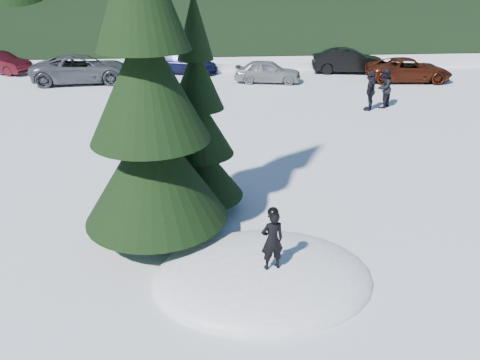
{
  "coord_description": "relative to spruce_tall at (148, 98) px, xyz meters",
  "views": [
    {
      "loc": [
        -1.18,
        -7.79,
        5.68
      ],
      "look_at": [
        -0.24,
        2.47,
        1.1
      ],
      "focal_mm": 35.0,
      "sensor_mm": 36.0,
      "label": 1
    }
  ],
  "objects": [
    {
      "name": "ground",
      "position": [
        2.2,
        -1.8,
        -3.32
      ],
      "size": [
        200.0,
        200.0,
        0.0
      ],
      "primitive_type": "plane",
      "color": "white",
      "rests_on": "ground"
    },
    {
      "name": "snow_mound",
      "position": [
        2.2,
        -1.8,
        -3.32
      ],
      "size": [
        4.48,
        3.52,
        0.96
      ],
      "primitive_type": "ellipsoid",
      "color": "white",
      "rests_on": "ground"
    },
    {
      "name": "spruce_tall",
      "position": [
        0.0,
        0.0,
        0.0
      ],
      "size": [
        3.2,
        3.2,
        8.6
      ],
      "color": "black",
      "rests_on": "ground"
    },
    {
      "name": "spruce_short",
      "position": [
        1.0,
        1.4,
        -1.22
      ],
      "size": [
        2.2,
        2.2,
        5.37
      ],
      "color": "black",
      "rests_on": "ground"
    },
    {
      "name": "child_skier",
      "position": [
        2.31,
        -2.13,
        -2.23
      ],
      "size": [
        0.5,
        0.38,
        1.23
      ],
      "primitive_type": "imported",
      "rotation": [
        0.0,
        0.0,
        3.34
      ],
      "color": "black",
      "rests_on": "snow_mound"
    },
    {
      "name": "adult_0",
      "position": [
        9.43,
        10.75,
        -2.42
      ],
      "size": [
        1.1,
        1.1,
        1.8
      ],
      "primitive_type": "imported",
      "rotation": [
        0.0,
        0.0,
        3.95
      ],
      "color": "black",
      "rests_on": "ground"
    },
    {
      "name": "adult_1",
      "position": [
        8.69,
        10.37,
        -2.43
      ],
      "size": [
        0.92,
        1.11,
        1.77
      ],
      "primitive_type": "imported",
      "rotation": [
        0.0,
        0.0,
        4.16
      ],
      "color": "black",
      "rests_on": "ground"
    },
    {
      "name": "car_1",
      "position": [
        -10.95,
        20.57,
        -2.68
      ],
      "size": [
        4.12,
        2.81,
        1.29
      ],
      "primitive_type": "imported",
      "rotation": [
        0.0,
        0.0,
        1.16
      ],
      "color": "#3A0A10",
      "rests_on": "ground"
    },
    {
      "name": "car_2",
      "position": [
        -5.29,
        17.43,
        -2.56
      ],
      "size": [
        5.68,
        2.97,
        1.53
      ],
      "primitive_type": "imported",
      "rotation": [
        0.0,
        0.0,
        1.65
      ],
      "color": "#4D5055",
      "rests_on": "ground"
    },
    {
      "name": "car_3",
      "position": [
        0.26,
        19.65,
        -2.71
      ],
      "size": [
        4.51,
        2.87,
        1.22
      ],
      "primitive_type": "imported",
      "rotation": [
        0.0,
        0.0,
        1.27
      ],
      "color": "black",
      "rests_on": "ground"
    },
    {
      "name": "car_4",
      "position": [
        4.97,
        16.51,
        -2.69
      ],
      "size": [
        3.9,
        2.15,
        1.26
      ],
      "primitive_type": "imported",
      "rotation": [
        0.0,
        0.0,
        1.38
      ],
      "color": "gray",
      "rests_on": "ground"
    },
    {
      "name": "car_5",
      "position": [
        10.32,
        18.8,
        -2.59
      ],
      "size": [
        4.61,
        2.26,
        1.45
      ],
      "primitive_type": "imported",
      "rotation": [
        0.0,
        0.0,
        1.4
      ],
      "color": "black",
      "rests_on": "ground"
    },
    {
      "name": "car_6",
      "position": [
        12.96,
        16.1,
        -2.67
      ],
      "size": [
        4.89,
        2.62,
        1.31
      ],
      "primitive_type": "imported",
      "rotation": [
        0.0,
        0.0,
        1.47
      ],
      "color": "#3C150B",
      "rests_on": "ground"
    }
  ]
}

